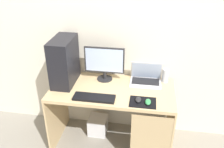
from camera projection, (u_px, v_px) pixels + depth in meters
ground_plane at (112, 141)px, 2.94m from camera, size 8.00×8.00×0.00m
wall_back at (117, 29)px, 2.64m from camera, size 4.00×0.05×2.60m
desk at (113, 102)px, 2.65m from camera, size 1.32×0.65×0.75m
pc_tower at (64, 61)px, 2.60m from camera, size 0.22×0.42×0.51m
monitor at (104, 63)px, 2.66m from camera, size 0.44×0.17×0.39m
laptop at (146, 78)px, 2.69m from camera, size 0.34×0.24×0.23m
speaker at (165, 76)px, 2.68m from camera, size 0.07×0.07×0.16m
keyboard at (94, 98)px, 2.41m from camera, size 0.42×0.14×0.02m
mousepad at (143, 102)px, 2.36m from camera, size 0.26×0.20×0.00m
mouse_left at (138, 100)px, 2.37m from camera, size 0.06×0.10×0.03m
mouse_right at (148, 102)px, 2.33m from camera, size 0.06×0.10×0.03m
subwoofer at (98, 125)px, 3.04m from camera, size 0.22×0.22×0.22m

